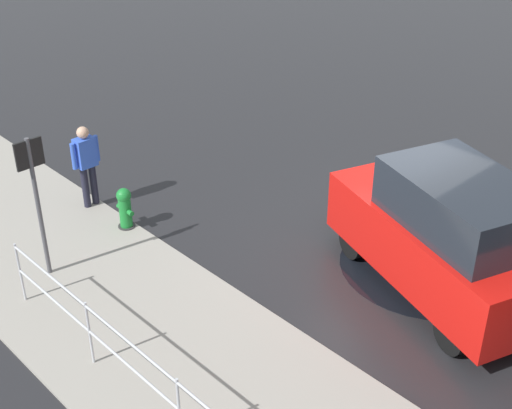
% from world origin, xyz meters
% --- Properties ---
extents(ground_plane, '(60.00, 60.00, 0.00)m').
position_xyz_m(ground_plane, '(0.00, 0.00, 0.00)').
color(ground_plane, black).
extents(kerb_strip, '(24.00, 3.20, 0.04)m').
position_xyz_m(kerb_strip, '(0.00, 4.20, 0.02)').
color(kerb_strip, gray).
rests_on(kerb_strip, ground).
extents(moving_hatchback, '(4.24, 2.86, 2.06)m').
position_xyz_m(moving_hatchback, '(-1.44, 0.29, 1.03)').
color(moving_hatchback, red).
rests_on(moving_hatchback, ground).
extents(fire_hydrant, '(0.42, 0.31, 0.80)m').
position_xyz_m(fire_hydrant, '(3.43, 2.77, 0.40)').
color(fire_hydrant, '#197A2D').
rests_on(fire_hydrant, ground).
extents(pedestrian, '(0.25, 0.57, 1.62)m').
position_xyz_m(pedestrian, '(4.53, 2.79, 0.96)').
color(pedestrian, blue).
rests_on(pedestrian, ground).
extents(metal_railing, '(7.65, 0.04, 1.05)m').
position_xyz_m(metal_railing, '(-1.08, 5.11, 0.72)').
color(metal_railing, '#B7BABF').
rests_on(metal_railing, ground).
extents(sign_post, '(0.07, 0.44, 2.40)m').
position_xyz_m(sign_post, '(3.12, 4.47, 1.58)').
color(sign_post, '#4C4C51').
rests_on(sign_post, ground).
extents(puddle_patch, '(2.86, 2.86, 0.01)m').
position_xyz_m(puddle_patch, '(-0.94, -0.13, 0.00)').
color(puddle_patch, black).
rests_on(puddle_patch, ground).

